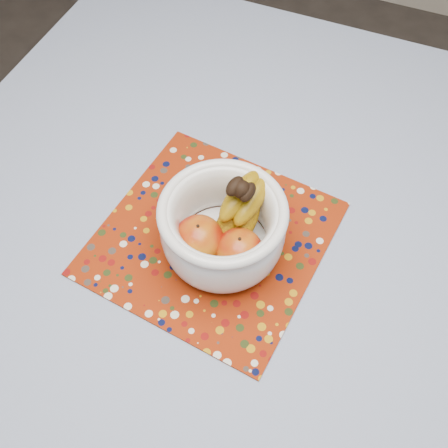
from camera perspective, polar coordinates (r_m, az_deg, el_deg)
name	(u,v)px	position (r m, az deg, el deg)	size (l,w,h in m)	color
table	(253,273)	(0.98, 3.18, -5.30)	(1.20, 1.20, 0.75)	brown
tablecloth	(255,250)	(0.91, 3.42, -2.89)	(1.32, 1.32, 0.01)	slate
placemat	(212,238)	(0.92, -1.31, -1.51)	(0.37, 0.37, 0.00)	maroon
fruit_bowl	(227,225)	(0.84, 0.29, -0.14)	(0.20, 0.21, 0.17)	white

